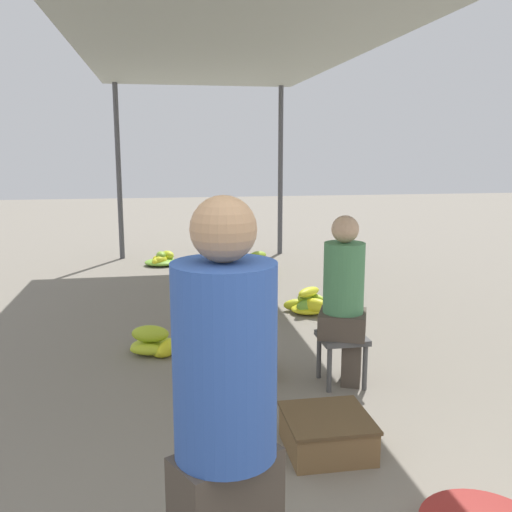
# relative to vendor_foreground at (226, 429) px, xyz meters

# --- Properties ---
(canopy_post_back_left) EXTENTS (0.08, 0.08, 2.75)m
(canopy_post_back_left) POSITION_rel_vendor_foreground_xyz_m (-0.80, 7.58, 0.54)
(canopy_post_back_left) COLOR #4C4C51
(canopy_post_back_left) RESTS_ON ground
(canopy_post_back_right) EXTENTS (0.08, 0.08, 2.75)m
(canopy_post_back_right) POSITION_rel_vendor_foreground_xyz_m (1.82, 7.58, 0.54)
(canopy_post_back_right) COLOR #4C4C51
(canopy_post_back_right) RESTS_ON ground
(canopy_tarp) EXTENTS (3.02, 8.44, 0.04)m
(canopy_tarp) POSITION_rel_vendor_foreground_xyz_m (0.51, 3.56, 1.94)
(canopy_tarp) COLOR #9EA399
(canopy_tarp) RESTS_ON canopy_post_front_left
(vendor_foreground) EXTENTS (0.46, 0.46, 1.61)m
(vendor_foreground) POSITION_rel_vendor_foreground_xyz_m (0.00, 0.00, 0.00)
(vendor_foreground) COLOR #4C4238
(vendor_foreground) RESTS_ON ground
(stool) EXTENTS (0.34, 0.34, 0.38)m
(stool) POSITION_rel_vendor_foreground_xyz_m (1.13, 2.16, -0.53)
(stool) COLOR #4C4C4C
(stool) RESTS_ON ground
(vendor_seated) EXTENTS (0.44, 0.44, 1.28)m
(vendor_seated) POSITION_rel_vendor_foreground_xyz_m (1.14, 2.17, -0.18)
(vendor_seated) COLOR #4C4238
(vendor_seated) RESTS_ON ground
(banana_pile_left_0) EXTENTS (0.51, 0.46, 0.22)m
(banana_pile_left_0) POSITION_rel_vendor_foreground_xyz_m (-0.17, 6.90, -0.76)
(banana_pile_left_0) COLOR #8ABB33
(banana_pile_left_0) RESTS_ON ground
(banana_pile_left_1) EXTENTS (0.49, 0.49, 0.25)m
(banana_pile_left_1) POSITION_rel_vendor_foreground_xyz_m (-0.26, 3.07, -0.75)
(banana_pile_left_1) COLOR yellow
(banana_pile_left_1) RESTS_ON ground
(banana_pile_right_0) EXTENTS (0.47, 0.53, 0.29)m
(banana_pile_right_0) POSITION_rel_vendor_foreground_xyz_m (1.37, 4.02, -0.73)
(banana_pile_right_0) COLOR yellow
(banana_pile_right_0) RESTS_ON ground
(banana_pile_right_1) EXTENTS (0.41, 0.48, 0.31)m
(banana_pile_right_1) POSITION_rel_vendor_foreground_xyz_m (1.19, 6.14, -0.73)
(banana_pile_right_1) COLOR #9AC231
(banana_pile_right_1) RESTS_ON ground
(crate_near) EXTENTS (0.45, 0.45, 0.19)m
(crate_near) POSITION_rel_vendor_foreground_xyz_m (0.35, 3.73, -0.74)
(crate_near) COLOR #9E7A4C
(crate_near) RESTS_ON ground
(crate_mid) EXTENTS (0.47, 0.47, 0.19)m
(crate_mid) POSITION_rel_vendor_foreground_xyz_m (0.38, 2.43, -0.74)
(crate_mid) COLOR #9E7A4C
(crate_mid) RESTS_ON ground
(crate_far) EXTENTS (0.49, 0.49, 0.22)m
(crate_far) POSITION_rel_vendor_foreground_xyz_m (0.74, 1.24, -0.73)
(crate_far) COLOR brown
(crate_far) RESTS_ON ground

